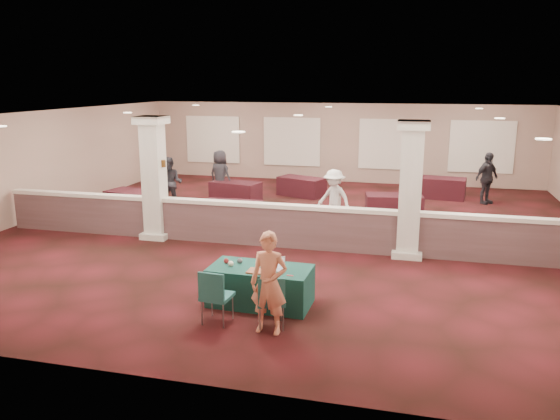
% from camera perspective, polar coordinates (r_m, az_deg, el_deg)
% --- Properties ---
extents(ground, '(16.00, 16.00, 0.00)m').
position_cam_1_polar(ground, '(15.15, 1.83, -2.24)').
color(ground, '#451115').
rests_on(ground, ground).
extents(wall_back, '(16.00, 0.04, 3.20)m').
position_cam_1_polar(wall_back, '(22.62, 6.24, 6.99)').
color(wall_back, gray).
rests_on(wall_back, ground).
extents(wall_front, '(16.00, 0.04, 3.20)m').
position_cam_1_polar(wall_front, '(7.41, -11.53, -6.38)').
color(wall_front, gray).
rests_on(wall_front, ground).
extents(wall_left, '(0.04, 16.00, 3.20)m').
position_cam_1_polar(wall_left, '(18.24, -23.57, 4.45)').
color(wall_left, gray).
rests_on(wall_left, ground).
extents(ceiling, '(16.00, 16.00, 0.02)m').
position_cam_1_polar(ceiling, '(14.62, 1.93, 9.93)').
color(ceiling, white).
rests_on(ceiling, wall_back).
extents(partition_wall, '(15.60, 0.28, 1.10)m').
position_cam_1_polar(partition_wall, '(13.59, 0.50, -1.58)').
color(partition_wall, '#4E3535').
rests_on(partition_wall, ground).
extents(column_left, '(0.72, 0.72, 3.20)m').
position_cam_1_polar(column_left, '(14.57, -13.01, 3.39)').
color(column_left, beige).
rests_on(column_left, ground).
extents(column_right, '(0.72, 0.72, 3.20)m').
position_cam_1_polar(column_right, '(13.00, 13.48, 2.19)').
color(column_right, beige).
rests_on(column_right, ground).
extents(sconce_left, '(0.12, 0.12, 0.18)m').
position_cam_1_polar(sconce_left, '(14.65, -14.07, 4.82)').
color(sconce_left, brown).
rests_on(sconce_left, column_left).
extents(sconce_right, '(0.12, 0.12, 0.18)m').
position_cam_1_polar(sconce_right, '(14.39, -12.09, 4.78)').
color(sconce_right, brown).
rests_on(sconce_right, column_left).
extents(near_table, '(1.90, 1.00, 0.72)m').
position_cam_1_polar(near_table, '(10.23, -2.06, -7.92)').
color(near_table, '#103A33').
rests_on(near_table, ground).
extents(conf_chair_main, '(0.60, 0.60, 0.94)m').
position_cam_1_polar(conf_chair_main, '(9.18, -0.94, -9.16)').
color(conf_chair_main, '#1B5150').
rests_on(conf_chair_main, ground).
extents(conf_chair_side, '(0.52, 0.52, 0.96)m').
position_cam_1_polar(conf_chair_side, '(9.41, -6.84, -8.59)').
color(conf_chair_side, '#1B5150').
rests_on(conf_chair_side, ground).
extents(woman, '(0.64, 0.45, 1.71)m').
position_cam_1_polar(woman, '(8.96, -1.17, -7.65)').
color(woman, tan).
rests_on(woman, ground).
extents(far_table_front_left, '(1.97, 1.30, 0.73)m').
position_cam_1_polar(far_table_front_left, '(17.60, -14.87, 0.74)').
color(far_table_front_left, black).
rests_on(far_table_front_left, ground).
extents(far_table_front_center, '(1.68, 0.86, 0.68)m').
position_cam_1_polar(far_table_front_center, '(15.88, -4.99, -0.30)').
color(far_table_front_center, black).
rests_on(far_table_front_center, ground).
extents(far_table_front_right, '(1.81, 1.12, 0.69)m').
position_cam_1_polar(far_table_front_right, '(17.07, 11.80, 0.44)').
color(far_table_front_right, black).
rests_on(far_table_front_right, ground).
extents(far_table_back_left, '(1.83, 1.20, 0.68)m').
position_cam_1_polar(far_table_back_left, '(18.92, -4.67, 1.93)').
color(far_table_back_left, black).
rests_on(far_table_back_left, ground).
extents(far_table_back_center, '(1.85, 1.38, 0.67)m').
position_cam_1_polar(far_table_back_center, '(19.79, 2.26, 2.46)').
color(far_table_back_center, black).
rests_on(far_table_back_center, ground).
extents(far_table_back_right, '(1.89, 1.11, 0.73)m').
position_cam_1_polar(far_table_back_right, '(20.22, 16.28, 2.24)').
color(far_table_back_right, black).
rests_on(far_table_back_right, ground).
extents(attendee_a, '(0.86, 0.55, 1.68)m').
position_cam_1_polar(attendee_a, '(18.08, -11.40, 2.80)').
color(attendee_a, black).
rests_on(attendee_a, ground).
extents(attendee_b, '(1.16, 0.91, 1.66)m').
position_cam_1_polar(attendee_b, '(15.50, 5.66, 1.20)').
color(attendee_b, beige).
rests_on(attendee_b, ground).
extents(attendee_c, '(1.07, 1.07, 1.75)m').
position_cam_1_polar(attendee_c, '(19.70, 20.80, 3.13)').
color(attendee_c, black).
rests_on(attendee_c, ground).
extents(attendee_d, '(0.95, 0.69, 1.73)m').
position_cam_1_polar(attendee_d, '(19.24, -6.28, 3.67)').
color(attendee_d, black).
rests_on(attendee_d, ground).
extents(laptop_base, '(0.33, 0.24, 0.02)m').
position_cam_1_polar(laptop_base, '(9.97, -0.54, -6.22)').
color(laptop_base, silver).
rests_on(laptop_base, near_table).
extents(laptop_screen, '(0.33, 0.02, 0.22)m').
position_cam_1_polar(laptop_screen, '(10.04, -0.36, -5.38)').
color(laptop_screen, silver).
rests_on(laptop_screen, near_table).
extents(screen_glow, '(0.30, 0.01, 0.19)m').
position_cam_1_polar(screen_glow, '(10.04, -0.37, -5.48)').
color(screen_glow, silver).
rests_on(screen_glow, near_table).
extents(knitting, '(0.40, 0.31, 0.03)m').
position_cam_1_polar(knitting, '(9.86, -2.25, -6.42)').
color(knitting, '#C4551F').
rests_on(knitting, near_table).
extents(yarn_cream, '(0.11, 0.11, 0.11)m').
position_cam_1_polar(yarn_cream, '(10.17, -5.17, -5.61)').
color(yarn_cream, beige).
rests_on(yarn_cream, near_table).
extents(yarn_red, '(0.10, 0.10, 0.10)m').
position_cam_1_polar(yarn_red, '(10.36, -5.64, -5.30)').
color(yarn_red, maroon).
rests_on(yarn_red, near_table).
extents(yarn_grey, '(0.10, 0.10, 0.10)m').
position_cam_1_polar(yarn_grey, '(10.33, -4.22, -5.31)').
color(yarn_grey, '#515055').
rests_on(yarn_grey, near_table).
extents(scissors, '(0.12, 0.03, 0.01)m').
position_cam_1_polar(scissors, '(9.68, 1.04, -6.86)').
color(scissors, red).
rests_on(scissors, near_table).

